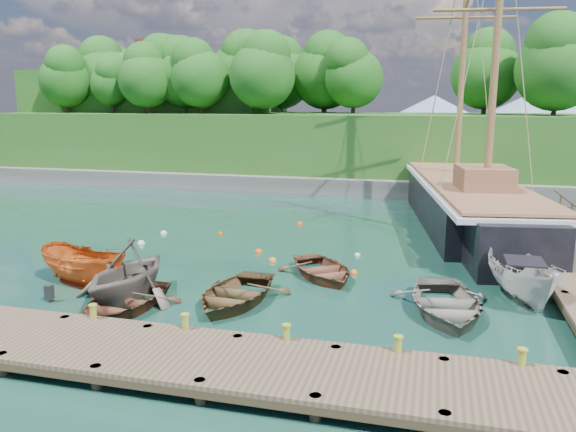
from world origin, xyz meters
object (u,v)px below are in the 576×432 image
Objects in this scene: rowboat_1 at (129,299)px; schooner at (468,207)px; rowboat_3 at (445,314)px; rowboat_0 at (123,311)px; rowboat_4 at (322,277)px; motorboat_orange at (86,285)px; cabin_boat_white at (522,299)px; rowboat_2 at (234,303)px.

schooner is (12.37, 15.76, 1.13)m from rowboat_1.
rowboat_3 is 14.46m from schooner.
schooner is (1.31, 14.35, 1.13)m from rowboat_3.
rowboat_3 is at bearing 19.07° from rowboat_0.
rowboat_4 is 13.01m from schooner.
cabin_boat_white is at bearing -63.55° from motorboat_orange.
rowboat_0 is at bearing -175.23° from rowboat_3.
rowboat_0 is 0.87× the size of rowboat_3.
rowboat_0 is 0.96× the size of rowboat_1.
rowboat_1 is 0.97× the size of rowboat_2.
schooner is (8.52, 15.17, 1.13)m from rowboat_2.
rowboat_0 is 0.95× the size of motorboat_orange.
schooner is (11.94, 16.88, 1.13)m from rowboat_0.
motorboat_orange reaches higher than rowboat_3.
rowboat_3 is 1.02× the size of cabin_boat_white.
rowboat_0 is at bearing -148.77° from rowboat_2.
rowboat_3 is at bearing -64.70° from rowboat_4.
motorboat_orange is at bearing -179.17° from rowboat_2.
rowboat_2 is 4.45m from rowboat_4.
rowboat_3 reaches higher than rowboat_4.
rowboat_1 is 14.20m from cabin_boat_white.
rowboat_3 is 1.09× the size of motorboat_orange.
rowboat_0 is 3.82m from rowboat_2.
motorboat_orange is (-6.30, 0.43, 0.00)m from rowboat_2.
rowboat_2 reaches higher than rowboat_4.
motorboat_orange is (-13.51, -0.39, 0.00)m from rowboat_3.
schooner reaches higher than rowboat_0.
rowboat_2 is at bearing 11.82° from rowboat_1.
rowboat_2 is 0.16× the size of schooner.
schooner is at bearing 54.98° from rowboat_1.
rowboat_4 is at bearing -51.91° from motorboat_orange.
rowboat_1 is 0.16× the size of schooner.
rowboat_4 is 0.87× the size of cabin_boat_white.
rowboat_0 is 0.93× the size of rowboat_2.
rowboat_1 is 20.06m from schooner.
rowboat_1 is at bearing 178.66° from rowboat_3.
rowboat_2 is at bearing 32.27° from rowboat_0.
motorboat_orange is (-8.72, -3.30, 0.00)m from rowboat_4.
rowboat_0 is at bearing -174.21° from cabin_boat_white.
schooner reaches higher than cabin_boat_white.
schooner is (-1.37, 12.14, 1.13)m from cabin_boat_white.
cabin_boat_white is at bearing -38.77° from rowboat_4.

